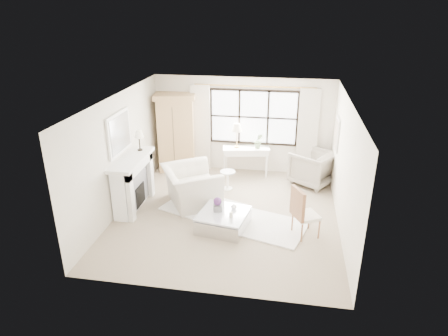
{
  "coord_description": "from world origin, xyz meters",
  "views": [
    {
      "loc": [
        1.29,
        -8.05,
        4.55
      ],
      "look_at": [
        -0.11,
        0.2,
        1.07
      ],
      "focal_mm": 32.0,
      "sensor_mm": 36.0,
      "label": 1
    }
  ],
  "objects": [
    {
      "name": "fireplace",
      "position": [
        -2.27,
        0.0,
        0.65
      ],
      "size": [
        0.58,
        1.66,
        1.26
      ],
      "color": "white",
      "rests_on": "ground"
    },
    {
      "name": "mantel_lamp",
      "position": [
        -2.21,
        0.52,
        1.65
      ],
      "size": [
        0.22,
        0.22,
        0.51
      ],
      "color": "black",
      "rests_on": "fireplace"
    },
    {
      "name": "pillar_candle",
      "position": [
        0.21,
        -0.79,
        0.44
      ],
      "size": [
        0.08,
        0.08,
        0.12
      ],
      "primitive_type": "cylinder",
      "color": "#EEE7CF",
      "rests_on": "coffee_table"
    },
    {
      "name": "coffee_table",
      "position": [
        0.02,
        -0.62,
        0.18
      ],
      "size": [
        1.16,
        1.16,
        0.38
      ],
      "rotation": [
        0.0,
        0.0,
        -0.18
      ],
      "color": "silver",
      "rests_on": "floor"
    },
    {
      "name": "coffee_vase",
      "position": [
        0.22,
        -0.42,
        0.45
      ],
      "size": [
        0.16,
        0.16,
        0.14
      ],
      "primitive_type": "imported",
      "rotation": [
        0.0,
        0.0,
        -0.27
      ],
      "color": "white",
      "rests_on": "coffee_table"
    },
    {
      "name": "wingback_chair",
      "position": [
        1.99,
        2.07,
        0.46
      ],
      "size": [
        1.4,
        1.39,
        0.92
      ],
      "primitive_type": "imported",
      "rotation": [
        0.0,
        0.0,
        -2.17
      ],
      "color": "#9F9687",
      "rests_on": "floor"
    },
    {
      "name": "curtain_left",
      "position": [
        -1.2,
        2.65,
        1.24
      ],
      "size": [
        0.55,
        0.1,
        2.47
      ],
      "primitive_type": "cube",
      "color": "beige",
      "rests_on": "ground"
    },
    {
      "name": "rug_right",
      "position": [
        0.94,
        -0.42,
        0.02
      ],
      "size": [
        1.93,
        1.66,
        0.03
      ],
      "primitive_type": "cube",
      "rotation": [
        0.0,
        0.0,
        -0.29
      ],
      "color": "white",
      "rests_on": "floor"
    },
    {
      "name": "planter_flowers",
      "position": [
        -0.12,
        -0.55,
        0.6
      ],
      "size": [
        0.18,
        0.18,
        0.18
      ],
      "primitive_type": "sphere",
      "color": "#572A69",
      "rests_on": "planter_box"
    },
    {
      "name": "orchid_plant",
      "position": [
        0.48,
        2.43,
        1.02
      ],
      "size": [
        0.27,
        0.23,
        0.43
      ],
      "primitive_type": "imported",
      "rotation": [
        0.0,
        0.0,
        0.2
      ],
      "color": "#5E774F",
      "rests_on": "console_table"
    },
    {
      "name": "club_armchair",
      "position": [
        -0.94,
        0.42,
        0.45
      ],
      "size": [
        1.75,
        1.81,
        0.9
      ],
      "primitive_type": "imported",
      "rotation": [
        0.0,
        0.0,
        2.1
      ],
      "color": "silver",
      "rests_on": "floor"
    },
    {
      "name": "console_lamp",
      "position": [
        -0.12,
        2.41,
        1.36
      ],
      "size": [
        0.28,
        0.28,
        0.69
      ],
      "color": "#B3813E",
      "rests_on": "console_table"
    },
    {
      "name": "wall_left",
      "position": [
        -2.5,
        0.0,
        1.35
      ],
      "size": [
        0.0,
        5.5,
        5.5
      ],
      "primitive_type": "plane",
      "rotation": [
        1.57,
        0.0,
        1.57
      ],
      "color": "beige",
      "rests_on": "ground"
    },
    {
      "name": "art_frame",
      "position": [
        2.47,
        1.7,
        1.55
      ],
      "size": [
        0.04,
        0.62,
        0.82
      ],
      "primitive_type": "cube",
      "color": "white",
      "rests_on": "wall_right"
    },
    {
      "name": "curtain_rod",
      "position": [
        0.3,
        2.67,
        2.47
      ],
      "size": [
        3.3,
        0.04,
        0.04
      ],
      "primitive_type": "cylinder",
      "rotation": [
        0.0,
        1.57,
        0.0
      ],
      "color": "#AC7F3B",
      "rests_on": "wall_back"
    },
    {
      "name": "mirror_frame",
      "position": [
        -2.47,
        0.0,
        1.84
      ],
      "size": [
        0.05,
        1.15,
        0.95
      ],
      "primitive_type": "cube",
      "color": "white",
      "rests_on": "wall_left"
    },
    {
      "name": "art_canvas",
      "position": [
        2.45,
        1.7,
        1.55
      ],
      "size": [
        0.01,
        0.52,
        0.72
      ],
      "primitive_type": "cube",
      "color": "#B5A48D",
      "rests_on": "wall_right"
    },
    {
      "name": "planter_box",
      "position": [
        -0.12,
        -0.55,
        0.45
      ],
      "size": [
        0.22,
        0.22,
        0.13
      ],
      "primitive_type": "cube",
      "rotation": [
        0.0,
        0.0,
        0.25
      ],
      "color": "slate",
      "rests_on": "coffee_table"
    },
    {
      "name": "window_pane",
      "position": [
        0.3,
        2.73,
        1.6
      ],
      "size": [
        2.4,
        0.02,
        1.5
      ],
      "primitive_type": "cube",
      "color": "white",
      "rests_on": "wall_back"
    },
    {
      "name": "armoire",
      "position": [
        -1.86,
        2.44,
        1.14
      ],
      "size": [
        1.23,
        0.89,
        2.24
      ],
      "rotation": [
        0.0,
        0.0,
        0.18
      ],
      "color": "tan",
      "rests_on": "floor"
    },
    {
      "name": "side_table",
      "position": [
        -0.2,
        1.34,
        0.33
      ],
      "size": [
        0.4,
        0.4,
        0.51
      ],
      "color": "white",
      "rests_on": "floor"
    },
    {
      "name": "ceiling",
      "position": [
        0.0,
        0.0,
        2.7
      ],
      "size": [
        5.5,
        5.5,
        0.0
      ],
      "primitive_type": "plane",
      "rotation": [
        3.14,
        0.0,
        0.0
      ],
      "color": "silver",
      "rests_on": "ground"
    },
    {
      "name": "mirror_glass",
      "position": [
        -2.44,
        0.0,
        1.84
      ],
      "size": [
        0.02,
        1.0,
        0.8
      ],
      "primitive_type": "cube",
      "color": "#B3B8BE",
      "rests_on": "wall_left"
    },
    {
      "name": "rug_left",
      "position": [
        -0.61,
        0.23,
        0.02
      ],
      "size": [
        2.1,
        1.8,
        0.03
      ],
      "primitive_type": "cube",
      "rotation": [
        0.0,
        0.0,
        -0.36
      ],
      "color": "white",
      "rests_on": "floor"
    },
    {
      "name": "window_frame",
      "position": [
        0.3,
        2.72,
        1.6
      ],
      "size": [
        2.5,
        0.04,
        1.5
      ],
      "primitive_type": null,
      "color": "black",
      "rests_on": "wall_back"
    },
    {
      "name": "wall_back",
      "position": [
        0.0,
        2.75,
        1.35
      ],
      "size": [
        5.0,
        0.0,
        5.0
      ],
      "primitive_type": "plane",
      "rotation": [
        1.57,
        0.0,
        0.0
      ],
      "color": "white",
      "rests_on": "ground"
    },
    {
      "name": "wall_front",
      "position": [
        0.0,
        -2.75,
        1.35
      ],
      "size": [
        5.0,
        0.0,
        5.0
      ],
      "primitive_type": "plane",
      "rotation": [
        -1.57,
        0.0,
        0.0
      ],
      "color": "beige",
      "rests_on": "ground"
    },
    {
      "name": "french_chair",
      "position": [
        1.74,
        -0.62,
        0.31
      ],
      "size": [
        0.65,
        0.65,
        1.08
      ],
      "rotation": [
        0.0,
        0.0,
        2.06
      ],
      "color": "#A66D45",
      "rests_on": "floor"
    },
    {
      "name": "wall_right",
      "position": [
        2.5,
        0.0,
        1.35
      ],
      "size": [
        0.0,
        5.5,
        5.5
      ],
      "primitive_type": "plane",
      "rotation": [
        1.57,
        0.0,
        -1.57
      ],
      "color": "white",
      "rests_on": "ground"
    },
    {
      "name": "console_table",
      "position": [
        0.15,
        2.41,
        0.4
      ],
      "size": [
        1.36,
        0.67,
        0.8
      ],
      "rotation": [
        0.0,
        0.0,
        0.17
      ],
      "color": "white",
      "rests_on": "floor"
    },
    {
      "name": "floor",
      "position": [
        0.0,
        0.0,
        0.0
      ],
      "size": [
        5.5,
        5.5,
        0.0
      ],
      "primitive_type": "plane",
      "color": "tan",
      "rests_on": "ground"
    },
    {
      "name": "curtain_right",
      "position": [
        1.8,
        2.65,
        1.24
      ],
      "size": [
        0.55,
        0.1,
        2.47
      ],
      "primitive_type": "cube",
      "color": "beige",
      "rests_on": "ground"
    }
  ]
}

